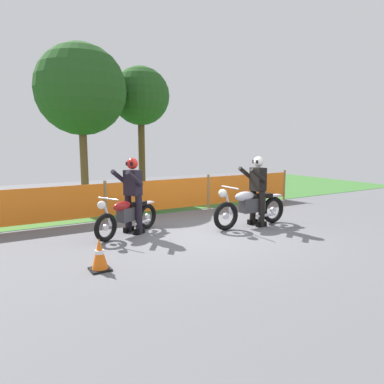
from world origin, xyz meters
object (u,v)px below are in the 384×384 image
Objects in this scene: motorcycle_lead at (250,207)px; rider_lead at (257,188)px; motorcycle_trailing at (127,215)px; traffic_cone at (100,255)px; rider_trailing at (133,193)px.

rider_lead is at bearing -179.43° from motorcycle_lead.
motorcycle_trailing is 2.17m from traffic_cone.
motorcycle_trailing reaches higher than traffic_cone.
rider_lead is at bearing 139.54° from motorcycle_trailing.
rider_lead is 4.36m from traffic_cone.
motorcycle_trailing is at bearing -14.48° from rider_lead.
motorcycle_trailing is 3.31× the size of traffic_cone.
motorcycle_lead is 1.22× the size of motorcycle_trailing.
traffic_cone is at bearing 14.70° from motorcycle_lead.
motorcycle_trailing is 1.04× the size of rider_trailing.
rider_lead is at bearing 13.89° from traffic_cone.
traffic_cone is (-1.16, -1.82, -0.18)m from motorcycle_trailing.
motorcycle_trailing is 1.04× the size of rider_lead.
rider_lead and rider_trailing have the same top height.
rider_lead reaches higher than motorcycle_trailing.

